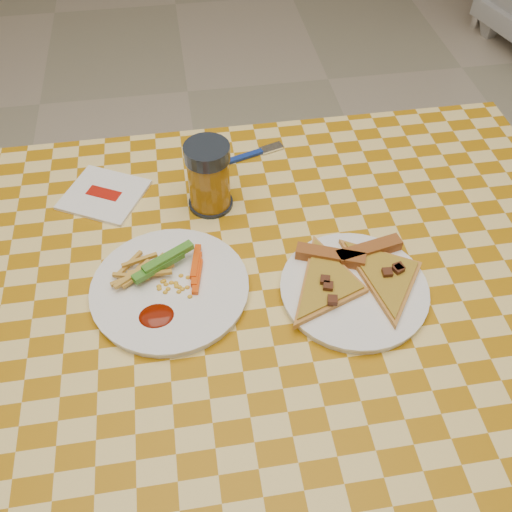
{
  "coord_description": "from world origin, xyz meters",
  "views": [
    {
      "loc": [
        -0.05,
        -0.55,
        1.48
      ],
      "look_at": [
        0.05,
        0.06,
        0.78
      ],
      "focal_mm": 40.0,
      "sensor_mm": 36.0,
      "label": 1
    }
  ],
  "objects_px": {
    "table": "(232,321)",
    "plate_right": "(354,290)",
    "drink_glass": "(209,177)",
    "plate_left": "(170,289)"
  },
  "relations": [
    {
      "from": "table",
      "to": "plate_left",
      "type": "xyz_separation_m",
      "value": [
        -0.09,
        0.02,
        0.08
      ]
    },
    {
      "from": "plate_left",
      "to": "plate_right",
      "type": "height_order",
      "value": "same"
    },
    {
      "from": "table",
      "to": "plate_left",
      "type": "bearing_deg",
      "value": 168.26
    },
    {
      "from": "table",
      "to": "plate_right",
      "type": "height_order",
      "value": "plate_right"
    },
    {
      "from": "table",
      "to": "plate_left",
      "type": "relative_size",
      "value": 5.21
    },
    {
      "from": "table",
      "to": "plate_right",
      "type": "xyz_separation_m",
      "value": [
        0.19,
        -0.03,
        0.08
      ]
    },
    {
      "from": "plate_left",
      "to": "plate_right",
      "type": "bearing_deg",
      "value": -9.25
    },
    {
      "from": "table",
      "to": "plate_right",
      "type": "relative_size",
      "value": 5.58
    },
    {
      "from": "plate_right",
      "to": "drink_glass",
      "type": "relative_size",
      "value": 1.75
    },
    {
      "from": "drink_glass",
      "to": "table",
      "type": "bearing_deg",
      "value": -87.46
    }
  ]
}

